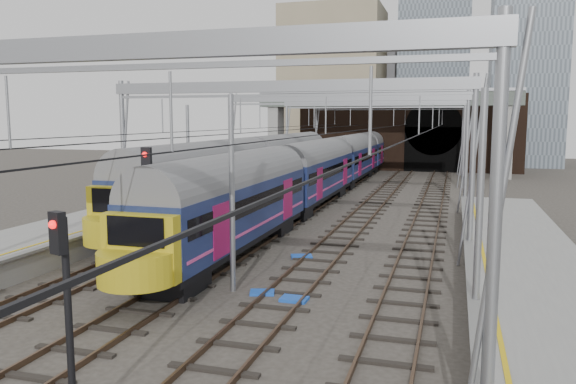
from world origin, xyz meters
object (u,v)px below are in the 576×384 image
(train_main, at_px, (337,163))
(train_second, at_px, (253,171))
(signal_near_left, at_px, (150,199))
(signal_near_centre, at_px, (65,293))

(train_main, xyz_separation_m, train_second, (-4.00, -9.70, 0.11))
(train_main, relative_size, signal_near_left, 12.16)
(train_main, xyz_separation_m, signal_near_centre, (2.40, -37.62, 0.41))
(train_second, height_order, signal_near_centre, train_second)
(signal_near_centre, bearing_deg, signal_near_left, 130.09)
(train_second, xyz_separation_m, signal_near_centre, (6.40, -27.92, 0.31))
(train_main, distance_m, signal_near_centre, 37.70)
(signal_near_centre, bearing_deg, train_main, 112.39)
(train_main, bearing_deg, signal_near_left, -92.62)
(train_second, xyz_separation_m, signal_near_left, (2.71, -18.47, 0.68))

